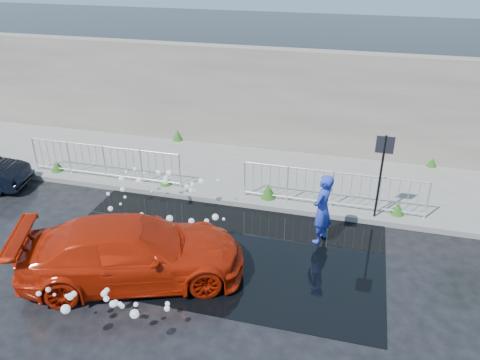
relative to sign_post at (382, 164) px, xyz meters
name	(u,v)px	position (x,y,z in m)	size (l,w,h in m)	color
ground	(189,264)	(-4.20, -3.10, -1.72)	(90.00, 90.00, 0.00)	black
pavement	(242,172)	(-4.20, 1.90, -1.65)	(30.00, 4.00, 0.15)	slate
curb	(225,201)	(-4.20, -0.10, -1.64)	(30.00, 0.25, 0.16)	slate
retaining_wall	(258,99)	(-4.20, 4.10, 0.18)	(30.00, 0.60, 3.50)	#655E55
puddle	(221,244)	(-3.70, -2.10, -1.72)	(8.00, 5.00, 0.01)	black
sign_post	(382,164)	(0.00, 0.00, 0.00)	(0.45, 0.06, 2.50)	black
railing_left	(104,161)	(-8.20, 0.25, -0.99)	(5.05, 0.05, 1.10)	silver
railing_right	(332,188)	(-1.20, 0.25, -0.99)	(5.05, 0.05, 1.10)	silver
weeds	(232,171)	(-4.41, 1.40, -1.39)	(12.17, 3.93, 0.43)	#175115
water_spray	(149,225)	(-5.26, -2.84, -0.96)	(3.56, 5.73, 0.93)	white
red_car	(133,251)	(-5.19, -3.86, -1.01)	(1.99, 4.90, 1.42)	#AB1B06
person	(322,209)	(-1.32, -1.30, -0.80)	(0.67, 0.44, 1.84)	#2334B0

